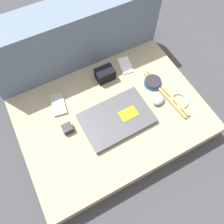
{
  "coord_description": "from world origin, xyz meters",
  "views": [
    {
      "loc": [
        -0.24,
        -0.45,
        1.13
      ],
      "look_at": [
        0.0,
        0.0,
        0.14
      ],
      "focal_mm": 35.0,
      "sensor_mm": 36.0,
      "label": 1
    }
  ],
  "objects_px": {
    "speaker_puck": "(153,82)",
    "computer_mouse": "(159,100)",
    "laptop": "(117,118)",
    "phone_silver": "(58,105)",
    "phone_black": "(125,65)",
    "camera_pouch": "(105,74)",
    "charger_brick": "(68,129)"
  },
  "relations": [
    {
      "from": "phone_silver",
      "to": "phone_black",
      "type": "relative_size",
      "value": 1.08
    },
    {
      "from": "phone_silver",
      "to": "computer_mouse",
      "type": "bearing_deg",
      "value": -16.36
    },
    {
      "from": "laptop",
      "to": "computer_mouse",
      "type": "bearing_deg",
      "value": -4.26
    },
    {
      "from": "phone_silver",
      "to": "phone_black",
      "type": "height_order",
      "value": "phone_silver"
    },
    {
      "from": "speaker_puck",
      "to": "phone_silver",
      "type": "bearing_deg",
      "value": 167.14
    },
    {
      "from": "laptop",
      "to": "speaker_puck",
      "type": "relative_size",
      "value": 3.76
    },
    {
      "from": "phone_black",
      "to": "computer_mouse",
      "type": "bearing_deg",
      "value": -71.29
    },
    {
      "from": "camera_pouch",
      "to": "computer_mouse",
      "type": "bearing_deg",
      "value": -56.64
    },
    {
      "from": "laptop",
      "to": "phone_silver",
      "type": "xyz_separation_m",
      "value": [
        -0.23,
        0.22,
        -0.01
      ]
    },
    {
      "from": "phone_silver",
      "to": "charger_brick",
      "type": "relative_size",
      "value": 2.82
    },
    {
      "from": "laptop",
      "to": "phone_silver",
      "type": "bearing_deg",
      "value": 135.55
    },
    {
      "from": "phone_silver",
      "to": "camera_pouch",
      "type": "height_order",
      "value": "camera_pouch"
    },
    {
      "from": "laptop",
      "to": "speaker_puck",
      "type": "xyz_separation_m",
      "value": [
        0.28,
        0.1,
        0.0
      ]
    },
    {
      "from": "laptop",
      "to": "speaker_puck",
      "type": "bearing_deg",
      "value": 18.58
    },
    {
      "from": "phone_black",
      "to": "charger_brick",
      "type": "bearing_deg",
      "value": -142.34
    },
    {
      "from": "laptop",
      "to": "phone_black",
      "type": "bearing_deg",
      "value": 52.18
    },
    {
      "from": "phone_black",
      "to": "camera_pouch",
      "type": "xyz_separation_m",
      "value": [
        -0.14,
        -0.02,
        0.03
      ]
    },
    {
      "from": "laptop",
      "to": "charger_brick",
      "type": "xyz_separation_m",
      "value": [
        -0.24,
        0.06,
        0.0
      ]
    },
    {
      "from": "camera_pouch",
      "to": "phone_silver",
      "type": "bearing_deg",
      "value": -171.94
    },
    {
      "from": "computer_mouse",
      "to": "phone_black",
      "type": "xyz_separation_m",
      "value": [
        -0.04,
        0.3,
        -0.01
      ]
    },
    {
      "from": "speaker_puck",
      "to": "phone_black",
      "type": "relative_size",
      "value": 0.74
    },
    {
      "from": "phone_black",
      "to": "camera_pouch",
      "type": "distance_m",
      "value": 0.15
    },
    {
      "from": "laptop",
      "to": "computer_mouse",
      "type": "relative_size",
      "value": 4.42
    },
    {
      "from": "speaker_puck",
      "to": "charger_brick",
      "type": "xyz_separation_m",
      "value": [
        -0.52,
        -0.04,
        0.0
      ]
    },
    {
      "from": "laptop",
      "to": "camera_pouch",
      "type": "bearing_deg",
      "value": 74.52
    },
    {
      "from": "computer_mouse",
      "to": "speaker_puck",
      "type": "relative_size",
      "value": 0.85
    },
    {
      "from": "laptop",
      "to": "charger_brick",
      "type": "distance_m",
      "value": 0.25
    },
    {
      "from": "laptop",
      "to": "computer_mouse",
      "type": "distance_m",
      "value": 0.25
    },
    {
      "from": "speaker_puck",
      "to": "phone_black",
      "type": "bearing_deg",
      "value": 111.28
    },
    {
      "from": "phone_silver",
      "to": "camera_pouch",
      "type": "bearing_deg",
      "value": 17.5
    },
    {
      "from": "computer_mouse",
      "to": "phone_black",
      "type": "distance_m",
      "value": 0.3
    },
    {
      "from": "speaker_puck",
      "to": "computer_mouse",
      "type": "bearing_deg",
      "value": -106.87
    }
  ]
}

